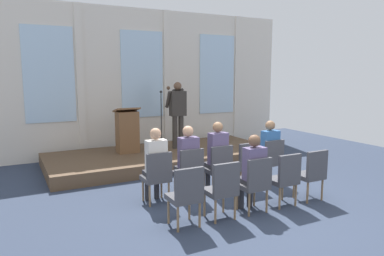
{
  "coord_description": "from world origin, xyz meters",
  "views": [
    {
      "loc": [
        -3.57,
        -4.7,
        2.29
      ],
      "look_at": [
        0.16,
        2.46,
        1.07
      ],
      "focal_mm": 33.77,
      "sensor_mm": 36.0,
      "label": 1
    }
  ],
  "objects_px": {
    "speaker": "(177,110)",
    "chair_r0_c0": "(157,174)",
    "audience_r1_c2": "(252,169)",
    "audience_r0_c1": "(187,158)",
    "chair_r0_c4": "(271,159)",
    "chair_r1_c1": "(222,187)",
    "chair_r0_c2": "(219,166)",
    "chair_r1_c0": "(186,193)",
    "chair_r1_c2": "(255,181)",
    "chair_r0_c1": "(189,170)",
    "audience_r0_c2": "(217,153)",
    "audience_r0_c4": "(268,148)",
    "mic_stand": "(162,136)",
    "lectern": "(127,131)",
    "chair_r1_c3": "(285,176)",
    "chair_r0_c3": "(246,162)",
    "chair_r1_c4": "(312,172)",
    "audience_r0_c0": "(155,161)"
  },
  "relations": [
    {
      "from": "chair_r0_c2",
      "to": "audience_r0_c2",
      "type": "relative_size",
      "value": 0.68
    },
    {
      "from": "chair_r1_c3",
      "to": "mic_stand",
      "type": "bearing_deg",
      "value": 97.41
    },
    {
      "from": "mic_stand",
      "to": "chair_r0_c3",
      "type": "height_order",
      "value": "mic_stand"
    },
    {
      "from": "audience_r0_c1",
      "to": "audience_r0_c2",
      "type": "xyz_separation_m",
      "value": [
        0.64,
        -0.0,
        0.02
      ]
    },
    {
      "from": "chair_r0_c0",
      "to": "audience_r0_c1",
      "type": "height_order",
      "value": "audience_r0_c1"
    },
    {
      "from": "chair_r0_c1",
      "to": "chair_r0_c4",
      "type": "relative_size",
      "value": 1.0
    },
    {
      "from": "chair_r0_c0",
      "to": "audience_r0_c0",
      "type": "relative_size",
      "value": 0.69
    },
    {
      "from": "speaker",
      "to": "chair_r0_c0",
      "type": "bearing_deg",
      "value": -121.26
    },
    {
      "from": "chair_r0_c1",
      "to": "audience_r0_c2",
      "type": "distance_m",
      "value": 0.68
    },
    {
      "from": "chair_r0_c3",
      "to": "chair_r1_c3",
      "type": "relative_size",
      "value": 1.0
    },
    {
      "from": "lectern",
      "to": "chair_r0_c4",
      "type": "distance_m",
      "value": 3.72
    },
    {
      "from": "audience_r0_c4",
      "to": "audience_r0_c1",
      "type": "bearing_deg",
      "value": -179.97
    },
    {
      "from": "chair_r0_c1",
      "to": "chair_r0_c0",
      "type": "bearing_deg",
      "value": 180.0
    },
    {
      "from": "speaker",
      "to": "chair_r1_c0",
      "type": "relative_size",
      "value": 1.89
    },
    {
      "from": "audience_r0_c1",
      "to": "chair_r0_c4",
      "type": "xyz_separation_m",
      "value": [
        1.91,
        -0.08,
        -0.21
      ]
    },
    {
      "from": "audience_r0_c4",
      "to": "chair_r0_c1",
      "type": "bearing_deg",
      "value": -177.57
    },
    {
      "from": "speaker",
      "to": "chair_r0_c2",
      "type": "distance_m",
      "value": 3.09
    },
    {
      "from": "chair_r1_c0",
      "to": "chair_r1_c2",
      "type": "xyz_separation_m",
      "value": [
        1.27,
        0.0,
        0.0
      ]
    },
    {
      "from": "audience_r0_c4",
      "to": "audience_r0_c0",
      "type": "bearing_deg",
      "value": -179.97
    },
    {
      "from": "audience_r0_c0",
      "to": "audience_r1_c2",
      "type": "bearing_deg",
      "value": -41.88
    },
    {
      "from": "audience_r0_c4",
      "to": "chair_r1_c2",
      "type": "xyz_separation_m",
      "value": [
        -1.27,
        -1.22,
        -0.2
      ]
    },
    {
      "from": "chair_r0_c0",
      "to": "audience_r0_c1",
      "type": "bearing_deg",
      "value": 7.16
    },
    {
      "from": "audience_r0_c2",
      "to": "chair_r1_c0",
      "type": "distance_m",
      "value": 1.78
    },
    {
      "from": "chair_r0_c4",
      "to": "chair_r1_c1",
      "type": "relative_size",
      "value": 1.0
    },
    {
      "from": "mic_stand",
      "to": "audience_r0_c2",
      "type": "relative_size",
      "value": 1.12
    },
    {
      "from": "audience_r1_c2",
      "to": "chair_r1_c4",
      "type": "distance_m",
      "value": 1.29
    },
    {
      "from": "chair_r1_c2",
      "to": "chair_r1_c0",
      "type": "bearing_deg",
      "value": 180.0
    },
    {
      "from": "audience_r0_c1",
      "to": "chair_r1_c2",
      "type": "xyz_separation_m",
      "value": [
        0.64,
        -1.22,
        -0.21
      ]
    },
    {
      "from": "chair_r0_c2",
      "to": "chair_r1_c4",
      "type": "xyz_separation_m",
      "value": [
        1.27,
        -1.14,
        0.0
      ]
    },
    {
      "from": "chair_r0_c3",
      "to": "speaker",
      "type": "bearing_deg",
      "value": 92.36
    },
    {
      "from": "chair_r0_c0",
      "to": "chair_r0_c2",
      "type": "xyz_separation_m",
      "value": [
        1.27,
        0.0,
        0.0
      ]
    },
    {
      "from": "chair_r0_c0",
      "to": "chair_r1_c3",
      "type": "xyz_separation_m",
      "value": [
        1.91,
        -1.14,
        0.0
      ]
    },
    {
      "from": "chair_r0_c4",
      "to": "audience_r0_c4",
      "type": "height_order",
      "value": "audience_r0_c4"
    },
    {
      "from": "audience_r1_c2",
      "to": "audience_r0_c1",
      "type": "bearing_deg",
      "value": 119.15
    },
    {
      "from": "mic_stand",
      "to": "audience_r0_c0",
      "type": "relative_size",
      "value": 1.15
    },
    {
      "from": "mic_stand",
      "to": "chair_r1_c0",
      "type": "relative_size",
      "value": 1.65
    },
    {
      "from": "chair_r1_c2",
      "to": "audience_r1_c2",
      "type": "relative_size",
      "value": 0.72
    },
    {
      "from": "audience_r0_c2",
      "to": "chair_r1_c3",
      "type": "bearing_deg",
      "value": -62.48
    },
    {
      "from": "mic_stand",
      "to": "chair_r0_c4",
      "type": "bearing_deg",
      "value": -68.85
    },
    {
      "from": "chair_r1_c1",
      "to": "chair_r1_c3",
      "type": "bearing_deg",
      "value": 0.0
    },
    {
      "from": "lectern",
      "to": "chair_r1_c3",
      "type": "bearing_deg",
      "value": -70.41
    },
    {
      "from": "audience_r0_c2",
      "to": "audience_r0_c4",
      "type": "bearing_deg",
      "value": 0.12
    },
    {
      "from": "audience_r0_c1",
      "to": "chair_r1_c0",
      "type": "bearing_deg",
      "value": -117.49
    },
    {
      "from": "speaker",
      "to": "chair_r0_c2",
      "type": "bearing_deg",
      "value": -99.92
    },
    {
      "from": "chair_r0_c4",
      "to": "audience_r0_c4",
      "type": "bearing_deg",
      "value": 90.0
    },
    {
      "from": "chair_r0_c2",
      "to": "chair_r0_c4",
      "type": "bearing_deg",
      "value": 0.0
    },
    {
      "from": "lectern",
      "to": "audience_r0_c1",
      "type": "height_order",
      "value": "lectern"
    },
    {
      "from": "audience_r0_c1",
      "to": "audience_r0_c4",
      "type": "bearing_deg",
      "value": 0.03
    },
    {
      "from": "audience_r1_c2",
      "to": "lectern",
      "type": "bearing_deg",
      "value": 101.74
    },
    {
      "from": "chair_r0_c1",
      "to": "chair_r1_c4",
      "type": "height_order",
      "value": "same"
    }
  ]
}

